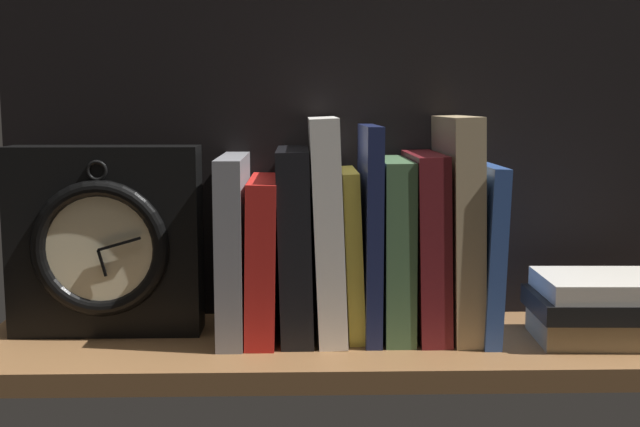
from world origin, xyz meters
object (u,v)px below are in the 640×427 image
object	(u,v)px
book_white_catcher	(327,227)
book_maroon_dawkins	(426,243)
framed_clock	(105,242)
book_gray_chess	(234,246)
book_red_requiem	(263,256)
book_blue_modern	(481,248)
book_yellow_seinlanguage	(351,252)
book_green_romantic	(394,246)
book_black_skeptic	(295,242)
book_tan_shortstories	(457,225)
book_navy_bierce	(369,230)
book_stack_side	(600,308)

from	to	relation	value
book_white_catcher	book_maroon_dawkins	xyz separation A→B (cm)	(11.75, 0.00, -2.08)
framed_clock	book_gray_chess	bearing A→B (deg)	-0.05
book_white_catcher	book_maroon_dawkins	distance (cm)	11.93
book_red_requiem	book_maroon_dawkins	xyz separation A→B (cm)	(19.30, 0.00, 1.45)
book_blue_modern	book_yellow_seinlanguage	bearing A→B (deg)	180.00
book_red_requiem	book_yellow_seinlanguage	world-z (taller)	book_yellow_seinlanguage
book_gray_chess	book_green_romantic	bearing A→B (deg)	0.00
book_black_skeptic	framed_clock	distance (cm)	22.39
book_red_requiem	book_tan_shortstories	distance (cm)	23.30
book_yellow_seinlanguage	book_blue_modern	distance (cm)	15.53
book_yellow_seinlanguage	book_blue_modern	world-z (taller)	book_blue_modern
book_maroon_dawkins	book_gray_chess	bearing A→B (deg)	180.00
book_green_romantic	book_gray_chess	bearing A→B (deg)	180.00
book_white_catcher	book_navy_bierce	world-z (taller)	book_white_catcher
book_gray_chess	framed_clock	bearing A→B (deg)	179.95
book_white_catcher	book_blue_modern	bearing A→B (deg)	0.00
book_gray_chess	book_black_skeptic	xyz separation A→B (cm)	(7.25, 0.00, 0.43)
book_red_requiem	book_maroon_dawkins	bearing A→B (deg)	0.00
book_black_skeptic	book_yellow_seinlanguage	size ratio (longest dim) A/B	1.13
book_stack_side	book_white_catcher	bearing A→B (deg)	172.33
book_tan_shortstories	book_yellow_seinlanguage	bearing A→B (deg)	180.00
book_yellow_seinlanguage	framed_clock	distance (cm)	29.05
book_green_romantic	book_navy_bierce	bearing A→B (deg)	180.00
book_black_skeptic	book_red_requiem	bearing A→B (deg)	180.00
book_black_skeptic	framed_clock	bearing A→B (deg)	179.97
framed_clock	book_maroon_dawkins	bearing A→B (deg)	-0.02
book_red_requiem	book_navy_bierce	world-z (taller)	book_navy_bierce
book_gray_chess	book_tan_shortstories	world-z (taller)	book_tan_shortstories
book_yellow_seinlanguage	framed_clock	world-z (taller)	framed_clock
book_gray_chess	book_red_requiem	distance (cm)	3.69
framed_clock	book_stack_side	bearing A→B (deg)	-4.22
book_tan_shortstories	book_navy_bierce	bearing A→B (deg)	180.00
book_red_requiem	book_gray_chess	bearing A→B (deg)	180.00
book_stack_side	book_gray_chess	bearing A→B (deg)	174.30
book_yellow_seinlanguage	book_tan_shortstories	world-z (taller)	book_tan_shortstories
book_black_skeptic	book_yellow_seinlanguage	bearing A→B (deg)	0.00
book_yellow_seinlanguage	book_stack_side	xyz separation A→B (cm)	(28.54, -4.23, -5.95)
book_yellow_seinlanguage	book_blue_modern	size ratio (longest dim) A/B	0.97
book_black_skeptic	framed_clock	xyz separation A→B (cm)	(-22.39, 0.01, 0.08)
book_white_catcher	book_maroon_dawkins	bearing A→B (deg)	0.00
book_red_requiem	book_white_catcher	size ratio (longest dim) A/B	0.72
book_yellow_seinlanguage	book_green_romantic	distance (cm)	5.14
book_blue_modern	framed_clock	distance (cm)	44.56
book_blue_modern	book_navy_bierce	bearing A→B (deg)	180.00
book_red_requiem	book_stack_side	distance (cm)	39.57
book_yellow_seinlanguage	book_navy_bierce	world-z (taller)	book_navy_bierce
book_red_requiem	book_yellow_seinlanguage	xyz separation A→B (cm)	(10.43, 0.00, 0.49)
book_white_catcher	book_navy_bierce	bearing A→B (deg)	0.00
book_navy_bierce	book_maroon_dawkins	bearing A→B (deg)	0.00
book_gray_chess	book_blue_modern	xyz separation A→B (cm)	(29.41, 0.00, -0.47)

